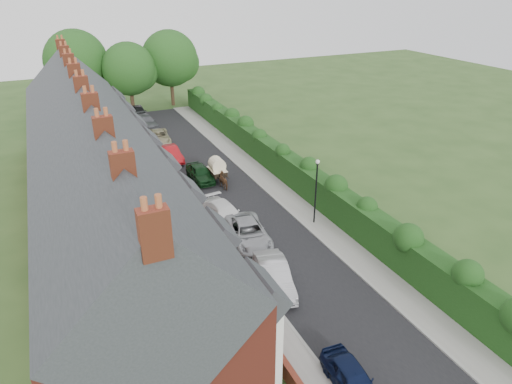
% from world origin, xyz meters
% --- Properties ---
extents(ground, '(140.00, 140.00, 0.00)m').
position_xyz_m(ground, '(0.00, 0.00, 0.00)').
color(ground, '#2D4C1E').
rests_on(ground, ground).
extents(road, '(6.00, 58.00, 0.02)m').
position_xyz_m(road, '(-0.50, 11.00, 0.01)').
color(road, black).
rests_on(road, ground).
extents(pavement_hedge_side, '(2.20, 58.00, 0.12)m').
position_xyz_m(pavement_hedge_side, '(3.60, 11.00, 0.06)').
color(pavement_hedge_side, gray).
rests_on(pavement_hedge_side, ground).
extents(pavement_house_side, '(1.70, 58.00, 0.12)m').
position_xyz_m(pavement_house_side, '(-4.35, 11.00, 0.06)').
color(pavement_house_side, gray).
rests_on(pavement_house_side, ground).
extents(kerb_hedge_side, '(0.18, 58.00, 0.13)m').
position_xyz_m(kerb_hedge_side, '(2.55, 11.00, 0.07)').
color(kerb_hedge_side, '#979792').
rests_on(kerb_hedge_side, ground).
extents(kerb_house_side, '(0.18, 58.00, 0.13)m').
position_xyz_m(kerb_house_side, '(-3.55, 11.00, 0.07)').
color(kerb_house_side, '#979792').
rests_on(kerb_house_side, ground).
extents(hedge, '(2.10, 58.00, 2.85)m').
position_xyz_m(hedge, '(5.40, 11.00, 1.60)').
color(hedge, '#183C13').
rests_on(hedge, ground).
extents(terrace_row, '(9.05, 40.50, 11.50)m').
position_xyz_m(terrace_row, '(-10.87, 9.98, 4.47)').
color(terrace_row, maroon).
rests_on(terrace_row, ground).
extents(garden_wall_row, '(0.35, 40.35, 1.10)m').
position_xyz_m(garden_wall_row, '(-5.35, 10.00, 0.46)').
color(garden_wall_row, brown).
rests_on(garden_wall_row, ground).
extents(lamppost, '(0.32, 0.32, 5.16)m').
position_xyz_m(lamppost, '(3.40, 4.00, 3.30)').
color(lamppost, black).
rests_on(lamppost, ground).
extents(tree_far_left, '(7.14, 6.80, 9.29)m').
position_xyz_m(tree_far_left, '(-2.65, 40.08, 5.71)').
color(tree_far_left, '#332316').
rests_on(tree_far_left, ground).
extents(tree_far_right, '(7.98, 7.60, 10.31)m').
position_xyz_m(tree_far_right, '(3.39, 42.08, 6.31)').
color(tree_far_right, '#332316').
rests_on(tree_far_right, ground).
extents(tree_far_back, '(8.40, 8.00, 10.82)m').
position_xyz_m(tree_far_back, '(-8.59, 43.08, 6.62)').
color(tree_far_back, '#332316').
rests_on(tree_far_back, ground).
extents(car_navy, '(1.80, 3.96, 1.32)m').
position_xyz_m(car_navy, '(-3.00, -9.80, 0.66)').
color(car_navy, black).
rests_on(car_navy, ground).
extents(car_silver_a, '(2.72, 5.09, 1.59)m').
position_xyz_m(car_silver_a, '(-2.80, -1.61, 0.80)').
color(car_silver_a, '#AEADB2').
rests_on(car_silver_a, ground).
extents(car_silver_b, '(3.22, 5.69, 1.50)m').
position_xyz_m(car_silver_b, '(-2.14, 3.66, 0.75)').
color(car_silver_b, '#A5A7AC').
rests_on(car_silver_b, ground).
extents(car_white, '(2.57, 5.20, 1.45)m').
position_xyz_m(car_white, '(-2.63, 7.00, 0.73)').
color(car_white, white).
rests_on(car_white, ground).
extents(car_green, '(1.81, 4.30, 1.45)m').
position_xyz_m(car_green, '(-1.83, 15.14, 0.73)').
color(car_green, black).
rests_on(car_green, ground).
extents(car_red, '(1.77, 4.49, 1.45)m').
position_xyz_m(car_red, '(-3.00, 21.03, 0.73)').
color(car_red, '#9F1116').
rests_on(car_red, ground).
extents(car_beige, '(2.83, 5.21, 1.39)m').
position_xyz_m(car_beige, '(-2.79, 26.74, 0.69)').
color(car_beige, tan).
rests_on(car_beige, ground).
extents(car_grey, '(2.46, 5.22, 1.47)m').
position_xyz_m(car_grey, '(-2.84, 33.00, 0.74)').
color(car_grey, '#515358').
rests_on(car_grey, ground).
extents(car_black, '(2.04, 4.74, 1.59)m').
position_xyz_m(car_black, '(-2.84, 37.51, 0.80)').
color(car_black, black).
rests_on(car_black, ground).
extents(horse, '(0.94, 1.73, 1.40)m').
position_xyz_m(horse, '(-0.42, 12.72, 0.70)').
color(horse, '#4A2F1B').
rests_on(horse, ground).
extents(horse_cart, '(1.39, 3.07, 2.21)m').
position_xyz_m(horse_cart, '(-0.42, 14.51, 1.27)').
color(horse_cart, black).
rests_on(horse_cart, ground).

